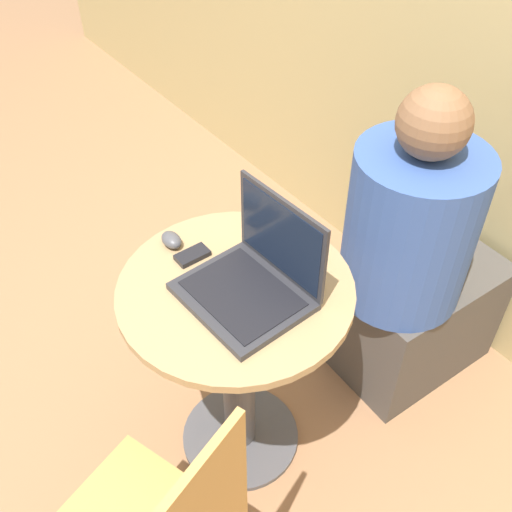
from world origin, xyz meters
name	(u,v)px	position (x,y,z in m)	size (l,w,h in m)	color
ground_plane	(241,437)	(0.00, 0.00, 0.00)	(12.00, 12.00, 0.00)	#9E704C
round_table	(238,348)	(0.00, 0.00, 0.50)	(0.64, 0.64, 0.75)	#4C4C51
laptop	(255,277)	(0.04, 0.03, 0.81)	(0.33, 0.28, 0.26)	#2D2D33
cell_phone	(192,255)	(-0.16, -0.03, 0.76)	(0.05, 0.09, 0.02)	black
computer_mouse	(171,240)	(-0.24, -0.05, 0.77)	(0.07, 0.05, 0.04)	#4C4C51
person_seated	(413,274)	(0.09, 0.66, 0.48)	(0.40, 0.62, 1.18)	#4C4742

